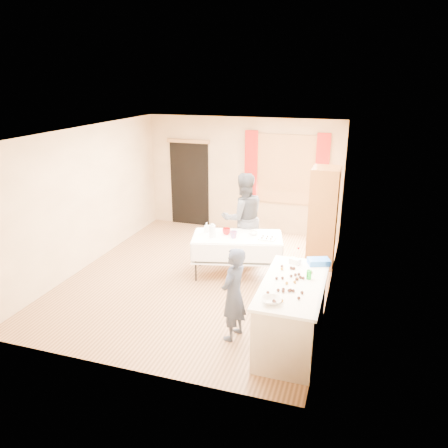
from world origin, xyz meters
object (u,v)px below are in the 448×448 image
(counter, at_px, (292,314))
(woman, at_px, (243,218))
(cabinet, at_px, (323,218))
(chair, at_px, (248,241))
(girl, at_px, (234,294))
(party_table, at_px, (237,252))

(counter, height_order, woman, woman)
(cabinet, height_order, woman, cabinet)
(chair, bearing_deg, girl, -99.86)
(cabinet, bearing_deg, woman, -169.60)
(party_table, distance_m, girl, 2.05)
(counter, distance_m, woman, 2.89)
(cabinet, relative_size, chair, 2.04)
(party_table, xyz_separation_m, woman, (-0.07, 0.64, 0.43))
(party_table, height_order, woman, woman)
(cabinet, xyz_separation_m, party_table, (-1.40, -0.90, -0.50))
(cabinet, distance_m, woman, 1.49)
(girl, xyz_separation_m, woman, (-0.59, 2.61, 0.22))
(counter, relative_size, woman, 0.95)
(cabinet, distance_m, party_table, 1.74)
(party_table, bearing_deg, cabinet, 18.79)
(cabinet, relative_size, woman, 1.08)
(chair, xyz_separation_m, girl, (0.57, -2.98, 0.39))
(woman, bearing_deg, party_table, 63.82)
(counter, distance_m, party_table, 2.28)
(counter, bearing_deg, chair, 115.12)
(woman, bearing_deg, counter, 86.25)
(woman, bearing_deg, chair, -124.35)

